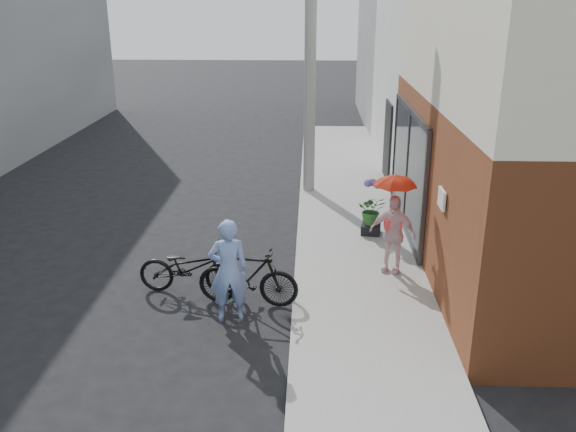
# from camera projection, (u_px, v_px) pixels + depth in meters

# --- Properties ---
(ground) EXTENTS (80.00, 80.00, 0.00)m
(ground) POSITION_uv_depth(u_px,v_px,m) (239.00, 307.00, 9.88)
(ground) COLOR black
(ground) RESTS_ON ground
(sidewalk) EXTENTS (2.20, 24.00, 0.12)m
(sidewalk) POSITION_uv_depth(u_px,v_px,m) (359.00, 256.00, 11.67)
(sidewalk) COLOR gray
(sidewalk) RESTS_ON ground
(curb) EXTENTS (0.12, 24.00, 0.12)m
(curb) POSITION_uv_depth(u_px,v_px,m) (299.00, 255.00, 11.71)
(curb) COLOR #9E9E99
(curb) RESTS_ON ground
(plaster_building) EXTENTS (8.00, 6.00, 7.00)m
(plaster_building) POSITION_uv_depth(u_px,v_px,m) (531.00, 43.00, 16.88)
(plaster_building) COLOR silver
(plaster_building) RESTS_ON ground
(east_building_far) EXTENTS (8.00, 8.00, 7.00)m
(east_building_far) POSITION_uv_depth(u_px,v_px,m) (469.00, 30.00, 23.46)
(east_building_far) COLOR slate
(east_building_far) RESTS_ON ground
(utility_pole) EXTENTS (0.28, 0.28, 7.00)m
(utility_pole) POSITION_uv_depth(u_px,v_px,m) (310.00, 52.00, 14.29)
(utility_pole) COLOR #9E9E99
(utility_pole) RESTS_ON ground
(officer) EXTENTS (0.66, 0.49, 1.66)m
(officer) POSITION_uv_depth(u_px,v_px,m) (229.00, 271.00, 9.23)
(officer) COLOR #7794D4
(officer) RESTS_ON ground
(bike_left) EXTENTS (1.76, 0.73, 0.90)m
(bike_left) POSITION_uv_depth(u_px,v_px,m) (189.00, 268.00, 10.22)
(bike_left) COLOR black
(bike_left) RESTS_ON ground
(bike_right) EXTENTS (1.69, 0.66, 0.99)m
(bike_right) POSITION_uv_depth(u_px,v_px,m) (248.00, 277.00, 9.79)
(bike_right) COLOR black
(bike_right) RESTS_ON ground
(kimono_woman) EXTENTS (0.90, 0.63, 1.41)m
(kimono_woman) POSITION_uv_depth(u_px,v_px,m) (392.00, 234.00, 10.67)
(kimono_woman) COLOR silver
(kimono_woman) RESTS_ON sidewalk
(parasol) EXTENTS (0.72, 0.72, 0.63)m
(parasol) POSITION_uv_depth(u_px,v_px,m) (396.00, 178.00, 10.32)
(parasol) COLOR red
(parasol) RESTS_ON kimono_woman
(planter) EXTENTS (0.44, 0.44, 0.20)m
(planter) POSITION_uv_depth(u_px,v_px,m) (371.00, 229.00, 12.57)
(planter) COLOR black
(planter) RESTS_ON sidewalk
(potted_plant) EXTENTS (0.56, 0.48, 0.62)m
(potted_plant) POSITION_uv_depth(u_px,v_px,m) (372.00, 210.00, 12.43)
(potted_plant) COLOR #2D6528
(potted_plant) RESTS_ON planter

